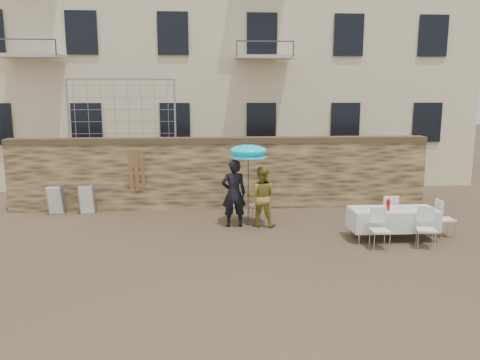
{
  "coord_description": "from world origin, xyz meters",
  "views": [
    {
      "loc": [
        -0.42,
        -9.52,
        3.56
      ],
      "look_at": [
        0.4,
        2.2,
        1.4
      ],
      "focal_mm": 35.0,
      "sensor_mm": 36.0,
      "label": 1
    }
  ],
  "objects": [
    {
      "name": "soda_bottle",
      "position": [
        3.95,
        1.26,
        0.91
      ],
      "size": [
        0.09,
        0.09,
        0.26
      ],
      "primitive_type": "cylinder",
      "color": "red",
      "rests_on": "banquet_table"
    },
    {
      "name": "table_chair_front_left",
      "position": [
        3.55,
        0.66,
        0.48
      ],
      "size": [
        0.49,
        0.49,
        0.96
      ],
      "primitive_type": null,
      "rotation": [
        0.0,
        0.0,
        -0.02
      ],
      "color": "white",
      "rests_on": "ground"
    },
    {
      "name": "table_chair_back",
      "position": [
        4.35,
        2.21,
        0.48
      ],
      "size": [
        0.51,
        0.51,
        0.96
      ],
      "primitive_type": null,
      "rotation": [
        0.0,
        0.0,
        3.07
      ],
      "color": "white",
      "rests_on": "ground"
    },
    {
      "name": "chair_stack_right",
      "position": [
        -4.05,
        4.6,
        0.46
      ],
      "size": [
        0.46,
        0.4,
        0.92
      ],
      "primitive_type": null,
      "color": "white",
      "rests_on": "ground"
    },
    {
      "name": "table_chair_side",
      "position": [
        5.55,
        1.51,
        0.48
      ],
      "size": [
        0.48,
        0.48,
        0.96
      ],
      "primitive_type": null,
      "rotation": [
        0.0,
        0.0,
        1.57
      ],
      "color": "white",
      "rests_on": "ground"
    },
    {
      "name": "man_suit",
      "position": [
        0.27,
        2.8,
        0.92
      ],
      "size": [
        0.71,
        0.5,
        1.85
      ],
      "primitive_type": "imported",
      "rotation": [
        0.0,
        0.0,
        3.23
      ],
      "color": "black",
      "rests_on": "ground"
    },
    {
      "name": "chain_link_fence",
      "position": [
        -3.0,
        5.0,
        3.1
      ],
      "size": [
        3.2,
        0.06,
        1.8
      ],
      "primitive_type": null,
      "color": "gray",
      "rests_on": "stone_wall"
    },
    {
      "name": "table_chair_front_right",
      "position": [
        4.65,
        0.66,
        0.48
      ],
      "size": [
        0.61,
        0.61,
        0.96
      ],
      "primitive_type": null,
      "rotation": [
        0.0,
        0.0,
        -0.32
      ],
      "color": "white",
      "rests_on": "ground"
    },
    {
      "name": "stone_wall",
      "position": [
        0.0,
        5.0,
        1.1
      ],
      "size": [
        13.0,
        0.5,
        2.2
      ],
      "primitive_type": "cube",
      "color": "olive",
      "rests_on": "ground"
    },
    {
      "name": "chair_stack_left",
      "position": [
        -4.95,
        4.6,
        0.46
      ],
      "size": [
        0.46,
        0.47,
        0.92
      ],
      "primitive_type": null,
      "color": "white",
      "rests_on": "ground"
    },
    {
      "name": "umbrella",
      "position": [
        0.67,
        2.9,
        2.0
      ],
      "size": [
        1.04,
        1.04,
        2.12
      ],
      "color": "#3F3F44",
      "rests_on": "ground"
    },
    {
      "name": "banquet_table",
      "position": [
        4.15,
        1.41,
        0.73
      ],
      "size": [
        2.1,
        0.85,
        0.78
      ],
      "color": "silver",
      "rests_on": "ground"
    },
    {
      "name": "apartment_building",
      "position": [
        0.0,
        12.0,
        7.5
      ],
      "size": [
        20.0,
        8.0,
        15.0
      ],
      "primitive_type": "cube",
      "color": "beige",
      "rests_on": "ground"
    },
    {
      "name": "wood_planks",
      "position": [
        -2.45,
        4.67,
        1.0
      ],
      "size": [
        0.7,
        0.2,
        2.0
      ],
      "primitive_type": null,
      "color": "#A37749",
      "rests_on": "ground"
    },
    {
      "name": "woman_dress",
      "position": [
        1.02,
        2.8,
        0.82
      ],
      "size": [
        0.93,
        0.81,
        1.64
      ],
      "primitive_type": "imported",
      "rotation": [
        0.0,
        0.0,
        2.88
      ],
      "color": "gold",
      "rests_on": "ground"
    },
    {
      "name": "ground",
      "position": [
        0.0,
        0.0,
        0.0
      ],
      "size": [
        80.0,
        80.0,
        0.0
      ],
      "primitive_type": "plane",
      "color": "brown",
      "rests_on": "ground"
    },
    {
      "name": "couple_chair_left",
      "position": [
        0.27,
        3.35,
        0.48
      ],
      "size": [
        0.67,
        0.67,
        0.96
      ],
      "primitive_type": null,
      "rotation": [
        0.0,
        0.0,
        3.81
      ],
      "color": "white",
      "rests_on": "ground"
    },
    {
      "name": "couple_chair_right",
      "position": [
        0.97,
        3.35,
        0.48
      ],
      "size": [
        0.54,
        0.54,
        0.96
      ],
      "primitive_type": null,
      "rotation": [
        0.0,
        0.0,
        3.28
      ],
      "color": "white",
      "rests_on": "ground"
    }
  ]
}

